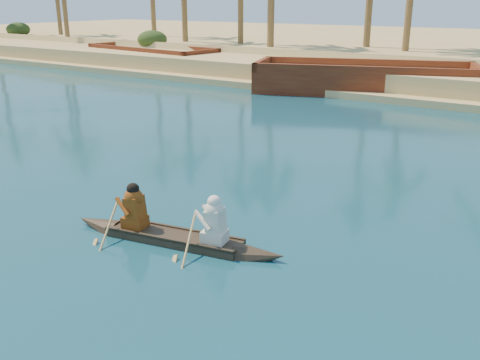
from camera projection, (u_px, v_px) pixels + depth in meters
The scene contains 3 objects.
canoe at pixel (174, 230), 11.38m from camera, with size 5.04×1.57×1.38m.
barge_left at pixel (152, 58), 40.99m from camera, with size 11.51×5.07×1.86m.
barge_mid at pixel (364, 80), 29.47m from camera, with size 12.45×7.61×1.97m.
Camera 1 is at (3.08, -3.98, 4.93)m, focal length 40.00 mm.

